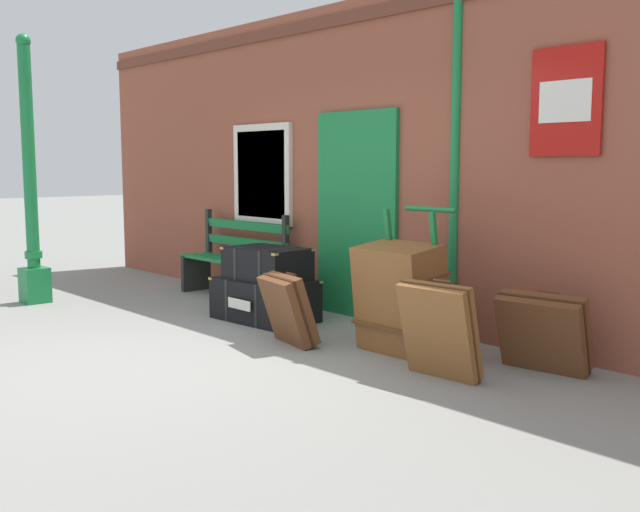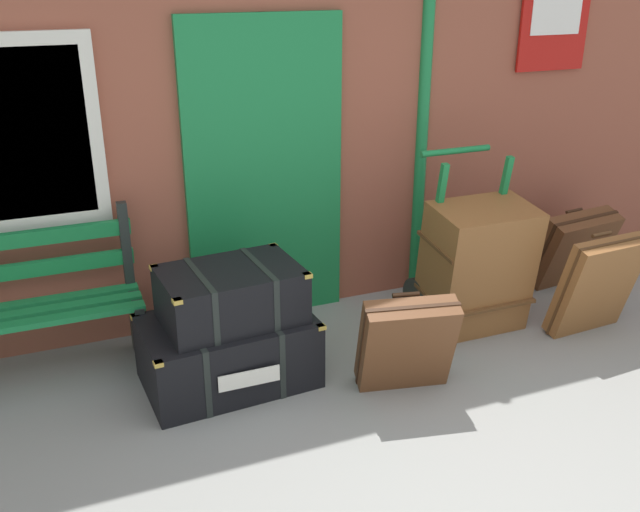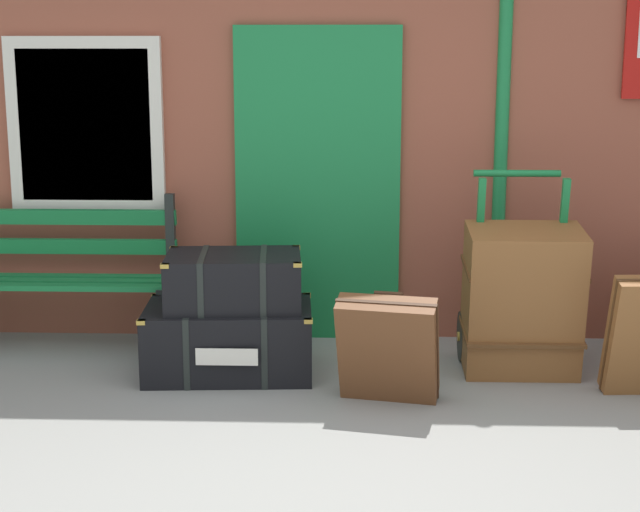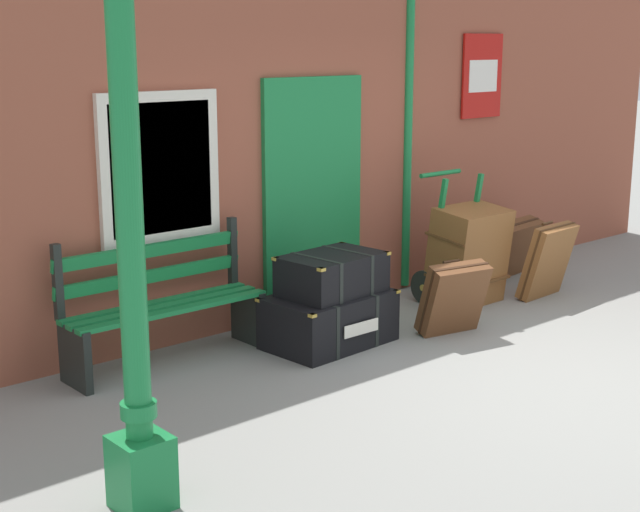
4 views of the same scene
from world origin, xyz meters
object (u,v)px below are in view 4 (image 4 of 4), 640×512
(large_brown_trunk, at_px, (468,255))
(suitcase_slate, at_px, (453,298))
(porters_trolley, at_px, (453,271))
(steamer_trunk_base, at_px, (329,319))
(steamer_trunk_middle, at_px, (332,274))
(lamp_post, at_px, (133,300))
(suitcase_oxblood, at_px, (513,248))
(suitcase_cream, at_px, (547,261))
(platform_bench, at_px, (162,306))

(large_brown_trunk, xyz_separation_m, suitcase_slate, (-0.82, -0.53, -0.15))
(large_brown_trunk, bearing_deg, porters_trolley, 90.00)
(porters_trolley, bearing_deg, large_brown_trunk, -90.00)
(steamer_trunk_base, height_order, porters_trolley, porters_trolley)
(suitcase_slate, bearing_deg, large_brown_trunk, 32.94)
(porters_trolley, bearing_deg, steamer_trunk_middle, -172.99)
(lamp_post, height_order, suitcase_oxblood, lamp_post)
(steamer_trunk_middle, xyz_separation_m, suitcase_slate, (0.91, -0.49, -0.27))
(steamer_trunk_middle, height_order, suitcase_slate, steamer_trunk_middle)
(steamer_trunk_base, bearing_deg, porters_trolley, 7.01)
(large_brown_trunk, bearing_deg, suitcase_slate, -147.06)
(lamp_post, distance_m, porters_trolley, 4.65)
(suitcase_slate, relative_size, suitcase_cream, 0.86)
(steamer_trunk_middle, distance_m, large_brown_trunk, 1.74)
(porters_trolley, xyz_separation_m, large_brown_trunk, (0.00, -0.17, 0.19))
(platform_bench, distance_m, suitcase_cream, 3.81)
(steamer_trunk_middle, bearing_deg, steamer_trunk_base, -173.15)
(lamp_post, distance_m, large_brown_trunk, 4.56)
(suitcase_slate, distance_m, suitcase_cream, 1.54)
(suitcase_slate, bearing_deg, suitcase_oxblood, 24.16)
(lamp_post, relative_size, platform_bench, 1.87)
(steamer_trunk_base, height_order, steamer_trunk_middle, steamer_trunk_middle)
(steamer_trunk_base, bearing_deg, lamp_post, -151.80)
(lamp_post, xyz_separation_m, porters_trolley, (4.29, 1.57, -0.86))
(platform_bench, height_order, porters_trolley, porters_trolley)
(steamer_trunk_middle, relative_size, suitcase_slate, 1.35)
(steamer_trunk_base, bearing_deg, suitcase_slate, -27.07)
(steamer_trunk_base, xyz_separation_m, large_brown_trunk, (1.77, 0.05, 0.25))
(suitcase_oxblood, bearing_deg, suitcase_slate, -155.84)
(suitcase_cream, bearing_deg, large_brown_trunk, 152.18)
(steamer_trunk_base, xyz_separation_m, porters_trolley, (1.77, 0.22, 0.06))
(lamp_post, bearing_deg, suitcase_slate, 13.99)
(large_brown_trunk, bearing_deg, platform_bench, 171.03)
(large_brown_trunk, distance_m, suitcase_slate, 0.99)
(suitcase_cream, bearing_deg, steamer_trunk_middle, 172.21)
(lamp_post, xyz_separation_m, large_brown_trunk, (4.29, 1.40, -0.67))
(large_brown_trunk, xyz_separation_m, suitcase_oxblood, (1.13, 0.34, -0.16))
(lamp_post, height_order, steamer_trunk_base, lamp_post)
(steamer_trunk_base, height_order, suitcase_cream, suitcase_cream)
(platform_bench, relative_size, steamer_trunk_middle, 1.88)
(suitcase_oxblood, bearing_deg, steamer_trunk_base, -172.35)
(lamp_post, height_order, steamer_trunk_middle, lamp_post)
(large_brown_trunk, bearing_deg, suitcase_oxblood, 16.91)
(lamp_post, height_order, suitcase_cream, lamp_post)
(steamer_trunk_base, distance_m, suitcase_cream, 2.51)
(platform_bench, bearing_deg, lamp_post, -124.67)
(suitcase_oxblood, bearing_deg, large_brown_trunk, -163.09)
(suitcase_oxblood, height_order, suitcase_cream, suitcase_cream)
(lamp_post, relative_size, suitcase_cream, 4.06)
(steamer_trunk_base, distance_m, suitcase_oxblood, 2.93)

